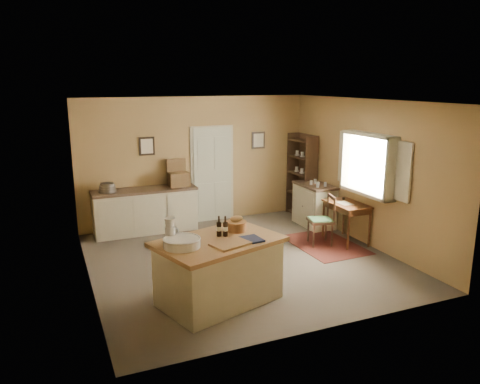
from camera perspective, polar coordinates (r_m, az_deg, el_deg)
The scene contains 16 objects.
ground at distance 8.14m, azimuth 0.26°, elevation -8.32°, with size 5.00×5.00×0.00m, color brown.
wall_back at distance 10.05m, azimuth -5.34°, elevation 3.83°, with size 5.00×0.10×2.70m, color olive.
wall_front at distance 5.61m, azimuth 10.36°, elevation -4.09°, with size 5.00×0.10×2.70m, color olive.
wall_left at distance 7.17m, azimuth -18.44°, elevation -0.72°, with size 0.10×5.00×2.70m, color olive.
wall_right at distance 9.01m, azimuth 15.08°, elevation 2.30°, with size 0.10×5.00×2.70m, color olive.
ceiling at distance 7.57m, azimuth 0.28°, elevation 11.03°, with size 5.00×5.00×0.00m, color silver.
door at distance 10.19m, azimuth -3.38°, elevation 2.30°, with size 0.97×0.06×2.11m, color #AEAF97.
framed_prints at distance 10.04m, azimuth -4.26°, elevation 5.97°, with size 2.82×0.02×0.38m.
window at distance 8.77m, azimuth 15.55°, elevation 3.30°, with size 0.25×1.99×1.12m.
work_island at distance 6.55m, azimuth -2.68°, elevation -9.37°, with size 1.91×1.53×1.20m.
sideboard at distance 9.67m, azimuth -11.42°, elevation -2.05°, with size 2.08×0.59×1.18m.
rug at distance 9.02m, azimuth 10.30°, elevation -6.31°, with size 1.10×1.60×0.01m, color #541C15.
writing_desk at distance 9.07m, azimuth 12.86°, elevation -1.92°, with size 0.55×0.90×0.82m.
desk_chair at distance 8.89m, azimuth 9.78°, elevation -3.47°, with size 0.43×0.43×0.93m, color black, non-canonical shape.
right_cabinet at distance 10.04m, azimuth 9.04°, elevation -1.52°, with size 0.56×1.00×0.99m.
shelving_unit at distance 10.62m, azimuth 7.71°, elevation 1.97°, with size 0.32×0.84×1.86m.
Camera 1 is at (-2.97, -6.96, 3.02)m, focal length 35.00 mm.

